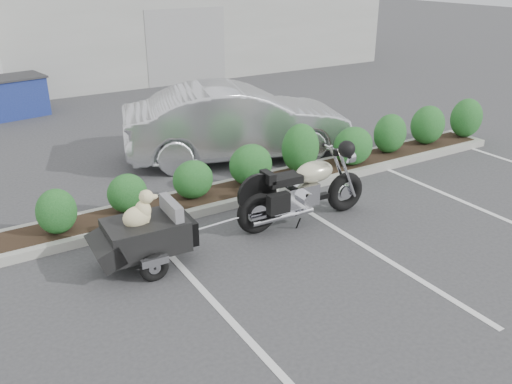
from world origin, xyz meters
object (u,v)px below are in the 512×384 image
motorcycle (304,190)px  sedan (238,122)px  dumpster (13,96)px  pet_trailer (145,234)px

motorcycle → sedan: sedan is taller
motorcycle → dumpster: size_ratio=1.33×
pet_trailer → sedan: bearing=46.7°
pet_trailer → sedan: (3.46, 3.40, 0.32)m
pet_trailer → sedan: size_ratio=0.40×
pet_trailer → sedan: 4.86m
motorcycle → pet_trailer: (-2.79, 0.03, -0.07)m
pet_trailer → dumpster: pet_trailer is taller
motorcycle → dumpster: (-2.99, 9.81, -0.00)m
pet_trailer → dumpster: (-0.20, 9.79, 0.07)m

